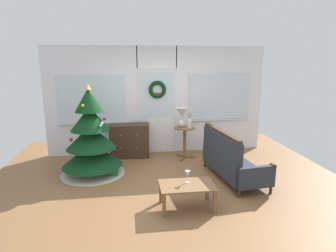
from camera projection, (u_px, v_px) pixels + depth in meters
name	position (u px, v px, depth m)	size (l,w,h in m)	color
ground_plane	(169.00, 187.00, 5.24)	(6.76, 6.76, 0.00)	brown
back_wall_with_door	(157.00, 100.00, 6.96)	(5.20, 0.19, 2.55)	white
christmas_tree	(91.00, 141.00, 5.71)	(1.26, 1.26, 1.80)	#4C331E
dresser_cabinet	(130.00, 141.00, 6.79)	(0.92, 0.48, 0.78)	#3D281C
settee_sofa	(230.00, 160.00, 5.52)	(0.89, 1.70, 0.96)	#3D281C
side_table	(185.00, 136.00, 6.66)	(0.50, 0.48, 0.73)	brown
table_lamp	(182.00, 115.00, 6.58)	(0.28, 0.28, 0.44)	silver
flower_vase	(190.00, 123.00, 6.54)	(0.11, 0.10, 0.35)	beige
coffee_table	(187.00, 188.00, 4.45)	(0.84, 0.52, 0.38)	brown
wine_glass	(188.00, 174.00, 4.47)	(0.08, 0.08, 0.20)	silver
gift_box	(113.00, 171.00, 5.74)	(0.19, 0.17, 0.19)	#266633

